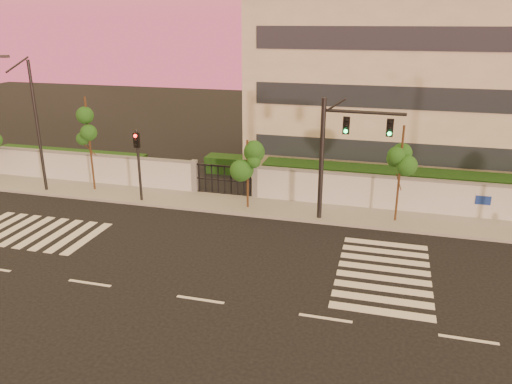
# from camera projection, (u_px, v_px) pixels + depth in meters

# --- Properties ---
(ground) EXTENTS (120.00, 120.00, 0.00)m
(ground) POSITION_uv_depth(u_px,v_px,m) (200.00, 300.00, 19.88)
(ground) COLOR black
(ground) RESTS_ON ground
(sidewalk) EXTENTS (60.00, 3.00, 0.15)m
(sidewalk) POSITION_uv_depth(u_px,v_px,m) (265.00, 207.00, 29.42)
(sidewalk) COLOR gray
(sidewalk) RESTS_ON ground
(perimeter_wall) EXTENTS (60.00, 0.36, 2.20)m
(perimeter_wall) POSITION_uv_depth(u_px,v_px,m) (273.00, 184.00, 30.44)
(perimeter_wall) COLOR silver
(perimeter_wall) RESTS_ON ground
(hedge_row) EXTENTS (41.00, 4.25, 1.80)m
(hedge_row) POSITION_uv_depth(u_px,v_px,m) (298.00, 176.00, 32.76)
(hedge_row) COLOR black
(hedge_row) RESTS_ON ground
(institutional_building) EXTENTS (24.40, 12.40, 12.25)m
(institutional_building) POSITION_uv_depth(u_px,v_px,m) (427.00, 85.00, 35.68)
(institutional_building) COLOR #B5AE99
(institutional_building) RESTS_ON ground
(road_markings) EXTENTS (57.00, 7.62, 0.02)m
(road_markings) POSITION_uv_depth(u_px,v_px,m) (198.00, 254.00, 23.69)
(road_markings) COLOR silver
(road_markings) RESTS_ON ground
(street_tree_c) EXTENTS (1.61, 1.28, 6.10)m
(street_tree_c) POSITION_uv_depth(u_px,v_px,m) (88.00, 123.00, 30.97)
(street_tree_c) COLOR #382314
(street_tree_c) RESTS_ON ground
(street_tree_d) EXTENTS (1.58, 1.26, 4.17)m
(street_tree_d) POSITION_uv_depth(u_px,v_px,m) (248.00, 159.00, 28.37)
(street_tree_d) COLOR #382314
(street_tree_d) RESTS_ON ground
(street_tree_e) EXTENTS (1.51, 1.20, 5.41)m
(street_tree_e) POSITION_uv_depth(u_px,v_px,m) (402.00, 152.00, 26.13)
(street_tree_e) COLOR #382314
(street_tree_e) RESTS_ON ground
(traffic_signal_main) EXTENTS (4.28, 0.45, 6.77)m
(traffic_signal_main) POSITION_uv_depth(u_px,v_px,m) (338.00, 146.00, 26.18)
(traffic_signal_main) COLOR black
(traffic_signal_main) RESTS_ON ground
(traffic_signal_secondary) EXTENTS (0.35, 0.34, 4.49)m
(traffic_signal_secondary) POSITION_uv_depth(u_px,v_px,m) (138.00, 157.00, 29.55)
(traffic_signal_secondary) COLOR black
(traffic_signal_secondary) RESTS_ON ground
(streetlight_west) EXTENTS (0.52, 2.09, 8.70)m
(streetlight_west) POSITION_uv_depth(u_px,v_px,m) (35.00, 120.00, 30.65)
(streetlight_west) COLOR black
(streetlight_west) RESTS_ON ground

